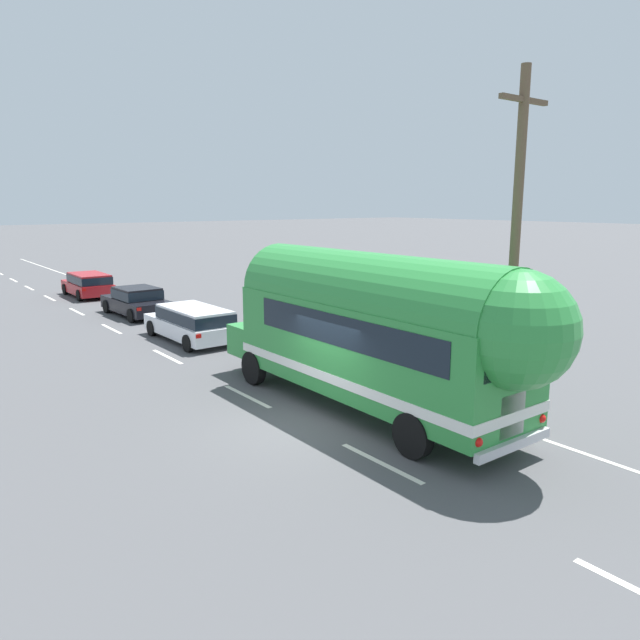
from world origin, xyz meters
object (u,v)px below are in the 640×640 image
painted_bus (380,327)px  car_third (88,283)px  car_lead (192,321)px  car_second (137,300)px  utility_pole (515,240)px

painted_bus → car_third: size_ratio=2.50×
car_lead → car_second: (0.28, 6.63, -0.06)m
utility_pole → car_third: bearing=95.9°
painted_bus → car_lead: (-0.14, 10.46, -1.50)m
utility_pole → painted_bus: utility_pole is taller
car_lead → car_third: (0.18, 13.94, -0.01)m
utility_pole → car_lead: 13.12m
car_third → car_lead: bearing=-90.7°
car_second → car_lead: bearing=-92.4°
painted_bus → car_second: (0.14, 17.09, -1.57)m
car_lead → car_third: same height
utility_pole → car_lead: (-2.89, 12.27, -3.62)m
car_lead → car_second: bearing=87.6°
painted_bus → car_third: painted_bus is taller
car_second → car_third: 7.31m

